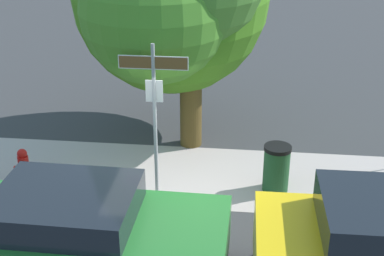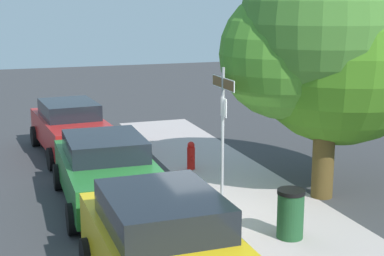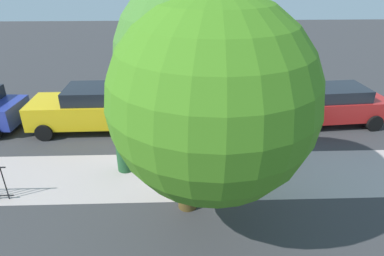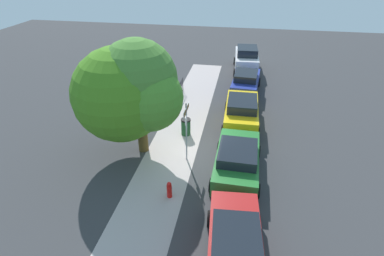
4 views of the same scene
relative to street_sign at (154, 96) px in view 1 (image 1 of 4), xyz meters
The scene contains 6 objects.
ground_plane 2.22m from the street_sign, 36.93° to the right, with size 60.00×60.00×0.00m, color #38383A.
sidewalk_strip 3.42m from the street_sign, 19.52° to the left, with size 24.00×2.60×0.00m, color #B4A4A1.
street_sign is the anchor object (origin of this frame).
car_green 2.93m from the street_sign, 105.88° to the right, with size 4.37×2.20×1.55m.
fire_hydrant 3.30m from the street_sign, behind, with size 0.42×0.22×0.78m.
trash_bin 2.89m from the street_sign, 12.04° to the left, with size 0.55×0.55×0.98m.
Camera 1 is at (1.17, -8.70, 5.75)m, focal length 50.67 mm.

